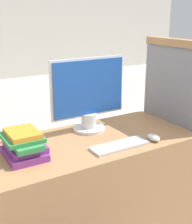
# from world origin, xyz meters

# --- Properties ---
(desk) EXTENTS (1.36, 0.61, 0.72)m
(desk) POSITION_xyz_m (0.00, 0.31, 0.36)
(desk) COLOR #9E7047
(desk) RESTS_ON ground_plane
(carrel_divider) EXTENTS (0.07, 0.58, 1.30)m
(carrel_divider) POSITION_xyz_m (0.71, 0.29, 0.66)
(carrel_divider) COLOR slate
(carrel_divider) RESTS_ON ground_plane
(monitor) EXTENTS (0.53, 0.21, 0.48)m
(monitor) POSITION_xyz_m (0.12, 0.46, 0.96)
(monitor) COLOR silver
(monitor) RESTS_ON desk
(keyboard) EXTENTS (0.35, 0.12, 0.02)m
(keyboard) POSITION_xyz_m (0.13, 0.13, 0.73)
(keyboard) COLOR silver
(keyboard) RESTS_ON desk
(mouse) EXTENTS (0.06, 0.10, 0.04)m
(mouse) POSITION_xyz_m (0.36, 0.10, 0.74)
(mouse) COLOR silver
(mouse) RESTS_ON desk
(book_stack) EXTENTS (0.21, 0.27, 0.15)m
(book_stack) POSITION_xyz_m (-0.38, 0.30, 0.79)
(book_stack) COLOR #7A3384
(book_stack) RESTS_ON desk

